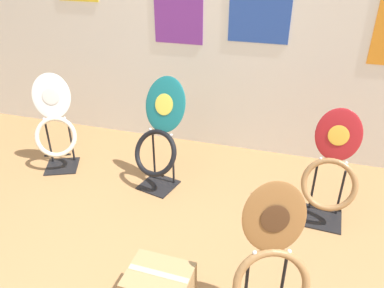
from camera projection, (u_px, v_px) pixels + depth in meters
name	position (u px, v px, depth m)	size (l,w,h in m)	color
wall_back	(233.00, 11.00, 3.19)	(8.00, 0.07, 2.60)	silver
toilet_seat_display_crimson_swirl	(331.00, 173.00, 2.62)	(0.39, 0.30, 0.85)	black
toilet_seat_display_woodgrain	(272.00, 271.00, 1.85)	(0.43, 0.36, 0.88)	black
toilet_seat_display_teal_sax	(159.00, 137.00, 3.00)	(0.45, 0.45, 0.91)	black
toilet_seat_display_white_plain	(55.00, 128.00, 3.27)	(0.41, 0.38, 0.85)	black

